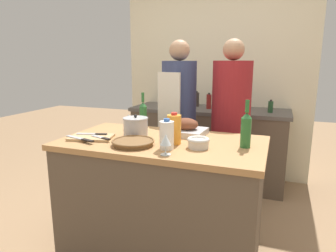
% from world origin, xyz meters
% --- Properties ---
extents(ground_plane, '(12.00, 12.00, 0.00)m').
position_xyz_m(ground_plane, '(0.00, 0.00, 0.00)').
color(ground_plane, '#9E7A56').
extents(kitchen_island, '(1.44, 0.79, 0.89)m').
position_xyz_m(kitchen_island, '(0.00, 0.00, 0.45)').
color(kitchen_island, brown).
rests_on(kitchen_island, ground_plane).
extents(back_counter, '(1.82, 0.60, 0.90)m').
position_xyz_m(back_counter, '(0.00, 1.51, 0.45)').
color(back_counter, brown).
rests_on(back_counter, ground_plane).
extents(back_wall, '(2.32, 0.10, 2.55)m').
position_xyz_m(back_wall, '(0.00, 1.86, 1.27)').
color(back_wall, beige).
rests_on(back_wall, ground_plane).
extents(roasting_pan, '(0.31, 0.28, 0.13)m').
position_xyz_m(roasting_pan, '(0.11, 0.22, 0.94)').
color(roasting_pan, '#BCBCC1').
rests_on(roasting_pan, kitchen_island).
extents(wicker_basket, '(0.29, 0.29, 0.04)m').
position_xyz_m(wicker_basket, '(-0.14, -0.19, 0.91)').
color(wicker_basket, brown).
rests_on(wicker_basket, kitchen_island).
extents(cutting_board, '(0.34, 0.27, 0.02)m').
position_xyz_m(cutting_board, '(-0.50, -0.13, 0.90)').
color(cutting_board, tan).
rests_on(cutting_board, kitchen_island).
extents(stock_pot, '(0.19, 0.19, 0.16)m').
position_xyz_m(stock_pot, '(-0.24, 0.06, 0.96)').
color(stock_pot, '#B7B7BC').
rests_on(stock_pot, kitchen_island).
extents(mixing_bowl, '(0.15, 0.15, 0.07)m').
position_xyz_m(mixing_bowl, '(0.29, -0.10, 0.93)').
color(mixing_bowl, beige).
rests_on(mixing_bowl, kitchen_island).
extents(juice_jug, '(0.10, 0.10, 0.22)m').
position_xyz_m(juice_jug, '(0.11, -0.05, 0.99)').
color(juice_jug, orange).
rests_on(juice_jug, kitchen_island).
extents(milk_jug, '(0.09, 0.09, 0.20)m').
position_xyz_m(milk_jug, '(0.10, -0.19, 0.98)').
color(milk_jug, white).
rests_on(milk_jug, kitchen_island).
extents(wine_bottle_green, '(0.07, 0.07, 0.31)m').
position_xyz_m(wine_bottle_green, '(0.57, 0.03, 1.01)').
color(wine_bottle_green, '#28662D').
rests_on(wine_bottle_green, kitchen_island).
extents(wine_bottle_dark, '(0.06, 0.06, 0.30)m').
position_xyz_m(wine_bottle_dark, '(-0.28, 0.29, 1.01)').
color(wine_bottle_dark, '#28662D').
rests_on(wine_bottle_dark, kitchen_island).
extents(wine_glass_left, '(0.07, 0.07, 0.13)m').
position_xyz_m(wine_glass_left, '(-0.38, 0.22, 0.98)').
color(wine_glass_left, silver).
rests_on(wine_glass_left, kitchen_island).
extents(wine_glass_right, '(0.07, 0.07, 0.13)m').
position_xyz_m(wine_glass_right, '(0.14, -0.31, 0.98)').
color(wine_glass_right, silver).
rests_on(wine_glass_right, kitchen_island).
extents(knife_chef, '(0.27, 0.10, 0.01)m').
position_xyz_m(knife_chef, '(-0.52, -0.23, 0.91)').
color(knife_chef, '#B7B7BC').
rests_on(knife_chef, cutting_board).
extents(knife_paring, '(0.19, 0.09, 0.01)m').
position_xyz_m(knife_paring, '(-0.40, -0.16, 0.91)').
color(knife_paring, '#B7B7BC').
rests_on(knife_paring, cutting_board).
extents(knife_bread, '(0.23, 0.09, 0.01)m').
position_xyz_m(knife_bread, '(-0.52, -0.09, 0.91)').
color(knife_bread, '#B7B7BC').
rests_on(knife_bread, cutting_board).
extents(condiment_bottle_tall, '(0.07, 0.07, 0.19)m').
position_xyz_m(condiment_bottle_tall, '(-0.19, 1.62, 0.98)').
color(condiment_bottle_tall, '#332D28').
rests_on(condiment_bottle_tall, back_counter).
extents(condiment_bottle_short, '(0.06, 0.06, 0.18)m').
position_xyz_m(condiment_bottle_short, '(-0.00, 1.49, 0.98)').
color(condiment_bottle_short, maroon).
rests_on(condiment_bottle_short, back_counter).
extents(condiment_bottle_extra, '(0.05, 0.05, 0.14)m').
position_xyz_m(condiment_bottle_extra, '(0.68, 1.46, 0.96)').
color(condiment_bottle_extra, '#234C28').
rests_on(condiment_bottle_extra, back_counter).
extents(person_cook_aproned, '(0.34, 0.36, 1.64)m').
position_xyz_m(person_cook_aproned, '(-0.13, 0.77, 0.91)').
color(person_cook_aproned, beige).
rests_on(person_cook_aproned, ground_plane).
extents(person_cook_guest, '(0.35, 0.35, 1.64)m').
position_xyz_m(person_cook_guest, '(0.36, 0.83, 0.90)').
color(person_cook_guest, beige).
rests_on(person_cook_guest, ground_plane).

